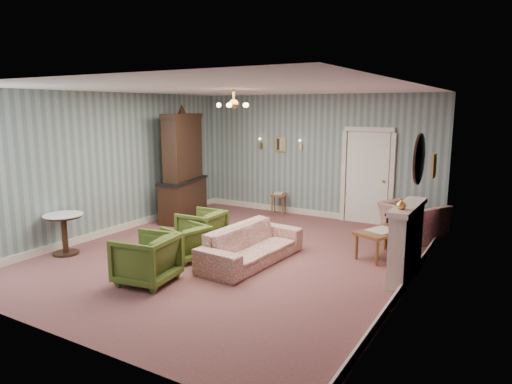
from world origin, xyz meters
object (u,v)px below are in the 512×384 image
Objects in this scene: dresser at (183,164)px; side_table_black at (399,230)px; olive_chair_b at (186,241)px; sofa_chintz at (252,239)px; coffee_table at (382,244)px; pedestal_table at (65,234)px; olive_chair_a at (146,257)px; fireplace at (406,242)px; olive_chair_c at (202,227)px; wingback_chair at (413,215)px.

dresser reaches higher than side_table_black.
olive_chair_b is 3.96m from side_table_black.
sofa_chintz is 3.28× the size of side_table_black.
pedestal_table is at bearing -151.54° from coffee_table.
olive_chair_a is at bearing 22.39° from olive_chair_b.
olive_chair_a is 1.16m from olive_chair_b.
olive_chair_b is at bearing 23.05° from pedestal_table.
olive_chair_b is at bearing -163.61° from fireplace.
pedestal_table is at bearing -104.97° from dresser.
side_table_black is at bearing 134.48° from olive_chair_a.
fireplace reaches higher than olive_chair_b.
olive_chair_b is 0.69× the size of coffee_table.
dresser is (-1.91, 2.26, 0.97)m from olive_chair_b.
coffee_table is (1.84, 1.35, -0.16)m from sofa_chintz.
olive_chair_b is at bearing 117.08° from sofa_chintz.
olive_chair_b is at bearing -139.07° from side_table_black.
fireplace is at bearing -53.83° from coffee_table.
dresser is at bearing 174.49° from coffee_table.
pedestal_table is at bearing -161.06° from fireplace.
pedestal_table is at bearing -105.39° from olive_chair_a.
olive_chair_c is 4.20m from wingback_chair.
dresser is at bearing 87.30° from pedestal_table.
fireplace is at bearing -73.07° from sofa_chintz.
wingback_chair is (3.32, 2.57, 0.10)m from olive_chair_c.
coffee_table is 0.80m from side_table_black.
olive_chair_c is at bearing -176.34° from olive_chair_a.
fireplace is (3.70, 0.26, 0.20)m from olive_chair_c.
fireplace is (0.37, -2.31, 0.10)m from wingback_chair.
fireplace is at bearing -73.71° from side_table_black.
dresser is 2.67× the size of coffee_table.
olive_chair_c reaches higher than side_table_black.
wingback_chair reaches higher than coffee_table.
olive_chair_b is 3.11m from dresser.
dresser reaches higher than olive_chair_a.
fireplace reaches higher than coffee_table.
fireplace reaches higher than pedestal_table.
sofa_chintz is at bearing -166.79° from fireplace.
olive_chair_b is at bearing 16.34° from olive_chair_c.
coffee_table is 5.62m from pedestal_table.
olive_chair_c is 0.29× the size of dresser.
olive_chair_a is 0.84× the size of coffee_table.
fireplace is (5.36, -1.25, -0.72)m from dresser.
olive_chair_c is 0.36× the size of sofa_chintz.
olive_chair_c reaches higher than olive_chair_b.
side_table_black is at bearing 145.08° from olive_chair_b.
wingback_chair is at bearing 82.47° from coffee_table.
pedestal_table is (-2.06, -0.87, 0.03)m from olive_chair_b.
sofa_chintz is 2.29m from coffee_table.
wingback_chair reaches higher than pedestal_table.
dresser is at bearing -133.48° from olive_chair_c.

